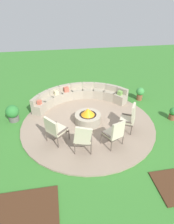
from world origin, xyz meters
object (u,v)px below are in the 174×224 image
(curved_stone_bench, at_px, (79,96))
(potted_plant_1, at_px, (13,113))
(lounge_chair_front_left, at_px, (55,129))
(fire_pit, at_px, (88,117))
(potted_plant_2, at_px, (173,113))
(lounge_chair_front_right, at_px, (83,138))
(lounge_chair_back_left, at_px, (114,133))
(potted_plant_0, at_px, (140,93))
(lounge_chair_back_right, at_px, (129,118))

(curved_stone_bench, xyz_separation_m, potted_plant_1, (-2.88, -1.07, 0.04))
(curved_stone_bench, relative_size, lounge_chair_front_left, 4.09)
(fire_pit, height_order, potted_plant_2, fire_pit)
(lounge_chair_front_right, bearing_deg, lounge_chair_front_left, 157.57)
(lounge_chair_front_left, distance_m, potted_plant_1, 2.42)
(lounge_chair_back_left, relative_size, potted_plant_0, 1.59)
(potted_plant_0, bearing_deg, curved_stone_bench, 175.57)
(lounge_chair_front_right, xyz_separation_m, lounge_chair_back_left, (1.08, 0.09, -0.02))
(lounge_chair_back_left, distance_m, potted_plant_1, 4.29)
(lounge_chair_back_left, height_order, potted_plant_2, lounge_chair_back_left)
(fire_pit, relative_size, lounge_chair_back_right, 0.91)
(curved_stone_bench, relative_size, lounge_chair_front_right, 4.01)
(curved_stone_bench, height_order, potted_plant_0, curved_stone_bench)
(lounge_chair_front_left, distance_m, potted_plant_2, 4.96)
(fire_pit, distance_m, lounge_chair_front_right, 1.65)
(lounge_chair_front_right, height_order, potted_plant_2, lounge_chair_front_right)
(fire_pit, height_order, lounge_chair_back_right, lounge_chair_back_right)
(lounge_chair_front_left, xyz_separation_m, lounge_chair_front_right, (0.88, -0.62, 0.00))
(lounge_chair_front_right, relative_size, lounge_chair_back_left, 1.07)
(curved_stone_bench, height_order, potted_plant_1, curved_stone_bench)
(curved_stone_bench, xyz_separation_m, potted_plant_2, (3.72, -2.09, -0.06))
(curved_stone_bench, height_order, lounge_chair_back_right, lounge_chair_back_right)
(potted_plant_1, bearing_deg, curved_stone_bench, 20.32)
(fire_pit, bearing_deg, lounge_chair_back_right, -27.61)
(potted_plant_2, bearing_deg, lounge_chair_back_right, -167.24)
(lounge_chair_front_left, bearing_deg, potted_plant_2, 55.28)
(lounge_chair_back_right, bearing_deg, potted_plant_2, -48.40)
(lounge_chair_front_left, bearing_deg, curved_stone_bench, 114.23)
(fire_pit, distance_m, potted_plant_1, 3.11)
(potted_plant_0, xyz_separation_m, potted_plant_2, (0.69, -1.86, -0.08))
(curved_stone_bench, bearing_deg, lounge_chair_back_left, -76.77)
(potted_plant_2, bearing_deg, potted_plant_0, 110.49)
(lounge_chair_front_left, height_order, lounge_chair_back_right, lounge_chair_back_right)
(lounge_chair_front_right, bearing_deg, curved_stone_bench, 97.38)
(lounge_chair_back_right, height_order, potted_plant_0, lounge_chair_back_right)
(potted_plant_1, bearing_deg, lounge_chair_front_right, -42.06)
(lounge_chair_front_left, relative_size, lounge_chair_back_right, 0.95)
(lounge_chair_back_right, height_order, potted_plant_1, lounge_chair_back_right)
(curved_stone_bench, height_order, lounge_chair_front_left, lounge_chair_front_left)
(curved_stone_bench, bearing_deg, lounge_chair_front_right, -95.09)
(lounge_chair_front_left, xyz_separation_m, lounge_chair_back_right, (2.75, 0.20, 0.03))
(lounge_chair_front_right, xyz_separation_m, lounge_chair_back_right, (1.87, 0.81, 0.03))
(curved_stone_bench, bearing_deg, potted_plant_0, -4.43)
(lounge_chair_back_left, distance_m, lounge_chair_back_right, 1.07)
(potted_plant_1, bearing_deg, lounge_chair_back_right, -18.81)
(lounge_chair_front_left, relative_size, lounge_chair_front_right, 0.98)
(lounge_chair_front_right, bearing_deg, potted_plant_2, 30.38)
(lounge_chair_front_left, bearing_deg, potted_plant_1, -177.90)
(curved_stone_bench, distance_m, lounge_chair_front_left, 3.03)
(potted_plant_0, distance_m, potted_plant_1, 5.96)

